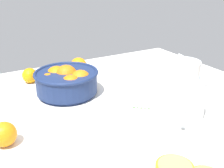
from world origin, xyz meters
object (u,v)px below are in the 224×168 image
loose_orange_1 (30,75)px  loose_orange_0 (4,134)px  juice_pitcher (181,97)px  loose_orange_2 (79,66)px  fruit_bowl (67,81)px

loose_orange_1 → loose_orange_0: bearing=-111.9°
juice_pitcher → loose_orange_0: bearing=167.5°
loose_orange_1 → loose_orange_2: 22.67cm
loose_orange_1 → loose_orange_2: bearing=-0.7°
loose_orange_0 → loose_orange_1: size_ratio=1.07×
fruit_bowl → loose_orange_2: (12.83, 18.82, -1.57)cm
fruit_bowl → loose_orange_0: fruit_bowl is taller
juice_pitcher → loose_orange_1: size_ratio=3.08×
juice_pitcher → loose_orange_1: juice_pitcher is taller
loose_orange_0 → loose_orange_1: 45.80cm
loose_orange_1 → loose_orange_2: loose_orange_2 is taller
loose_orange_2 → loose_orange_0: bearing=-133.3°
juice_pitcher → loose_orange_0: 54.32cm
juice_pitcher → loose_orange_2: size_ratio=2.57×
fruit_bowl → juice_pitcher: juice_pitcher is taller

